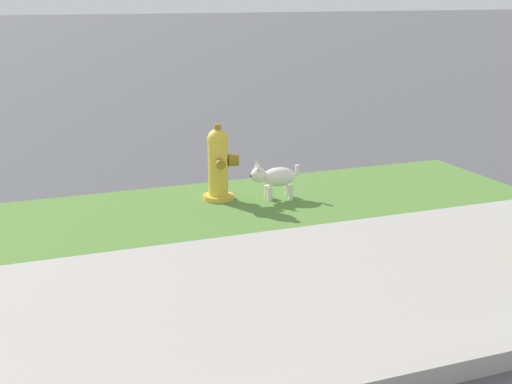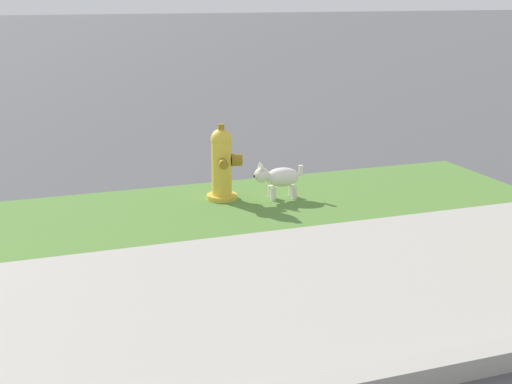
% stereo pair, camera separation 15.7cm
% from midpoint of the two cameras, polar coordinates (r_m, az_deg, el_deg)
% --- Properties ---
extents(fire_hydrant_mid_block, '(0.35, 0.38, 0.74)m').
position_cam_midpoint_polar(fire_hydrant_mid_block, '(6.85, -3.66, 2.25)').
color(fire_hydrant_mid_block, gold).
rests_on(fire_hydrant_mid_block, ground).
extents(small_white_dog, '(0.49, 0.22, 0.38)m').
position_cam_midpoint_polar(small_white_dog, '(6.90, 0.85, 1.17)').
color(small_white_dog, silver).
rests_on(small_white_dog, ground).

